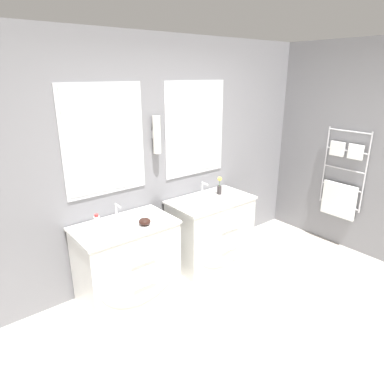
% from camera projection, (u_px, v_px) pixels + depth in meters
% --- Properties ---
extents(ground_plane, '(16.00, 16.00, 0.00)m').
position_uv_depth(ground_plane, '(279.00, 350.00, 2.89)').
color(ground_plane, '#BCB5A8').
extents(wall_back, '(5.94, 0.16, 2.60)m').
position_uv_depth(wall_back, '(157.00, 159.00, 3.77)').
color(wall_back, slate).
rests_on(wall_back, ground_plane).
extents(wall_right, '(0.13, 3.64, 2.60)m').
position_uv_depth(wall_right, '(345.00, 149.00, 4.34)').
color(wall_right, slate).
rests_on(wall_right, ground_plane).
extents(vanity_left, '(0.98, 0.64, 0.82)m').
position_uv_depth(vanity_left, '(129.00, 262.00, 3.43)').
color(vanity_left, white).
rests_on(vanity_left, ground_plane).
extents(vanity_right, '(0.98, 0.64, 0.82)m').
position_uv_depth(vanity_right, '(212.00, 231.00, 4.10)').
color(vanity_right, white).
rests_on(vanity_right, ground_plane).
extents(faucet_left, '(0.17, 0.11, 0.17)m').
position_uv_depth(faucet_left, '(117.00, 212.00, 3.41)').
color(faucet_left, silver).
rests_on(faucet_left, vanity_left).
extents(faucet_right, '(0.17, 0.11, 0.17)m').
position_uv_depth(faucet_right, '(203.00, 189.00, 4.08)').
color(faucet_right, silver).
rests_on(faucet_right, vanity_right).
extents(toiletry_bottle, '(0.05, 0.05, 0.22)m').
position_uv_depth(toiletry_bottle, '(97.00, 226.00, 3.04)').
color(toiletry_bottle, silver).
rests_on(toiletry_bottle, vanity_left).
extents(amenity_bowl, '(0.12, 0.12, 0.07)m').
position_uv_depth(amenity_bowl, '(145.00, 222.00, 3.30)').
color(amenity_bowl, black).
rests_on(amenity_bowl, vanity_left).
extents(flower_vase, '(0.06, 0.06, 0.22)m').
position_uv_depth(flower_vase, '(219.00, 187.00, 4.13)').
color(flower_vase, '#332D2D').
rests_on(flower_vase, vanity_right).
extents(soap_dish, '(0.10, 0.07, 0.04)m').
position_uv_depth(soap_dish, '(209.00, 204.00, 3.80)').
color(soap_dish, white).
rests_on(soap_dish, vanity_right).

